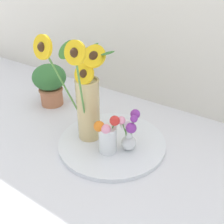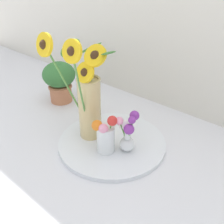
# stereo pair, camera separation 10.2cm
# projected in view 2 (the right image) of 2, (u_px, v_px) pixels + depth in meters

# --- Properties ---
(ground_plane) EXTENTS (6.00, 6.00, 0.00)m
(ground_plane) POSITION_uv_depth(u_px,v_px,m) (106.00, 154.00, 1.05)
(ground_plane) COLOR silver
(serving_tray) EXTENTS (0.44, 0.44, 0.02)m
(serving_tray) POSITION_uv_depth(u_px,v_px,m) (112.00, 142.00, 1.09)
(serving_tray) COLOR silver
(serving_tray) RESTS_ON ground_plane
(mason_jar_sunflowers) EXTENTS (0.25, 0.24, 0.45)m
(mason_jar_sunflowers) POSITION_uv_depth(u_px,v_px,m) (87.00, 97.00, 1.03)
(mason_jar_sunflowers) COLOR #D1B77A
(mason_jar_sunflowers) RESTS_ON serving_tray
(vase_small_center) EXTENTS (0.09, 0.08, 0.16)m
(vase_small_center) POSITION_uv_depth(u_px,v_px,m) (105.00, 135.00, 1.00)
(vase_small_center) COLOR white
(vase_small_center) RESTS_ON serving_tray
(vase_bulb_right) EXTENTS (0.07, 0.10, 0.16)m
(vase_bulb_right) POSITION_uv_depth(u_px,v_px,m) (127.00, 133.00, 1.00)
(vase_bulb_right) COLOR white
(vase_bulb_right) RESTS_ON serving_tray
(potted_plant) EXTENTS (0.17, 0.17, 0.22)m
(potted_plant) POSITION_uv_depth(u_px,v_px,m) (59.00, 79.00, 1.37)
(potted_plant) COLOR #B7704C
(potted_plant) RESTS_ON ground_plane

